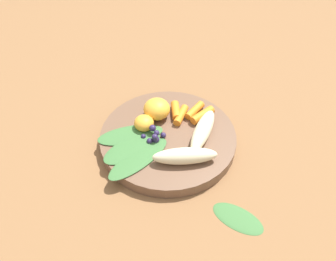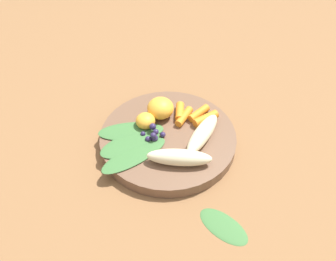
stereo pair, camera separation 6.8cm
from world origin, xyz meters
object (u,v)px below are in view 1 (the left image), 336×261
at_px(bowl, 168,138).
at_px(kale_leaf_stray, 238,218).
at_px(banana_peeled_right, 185,156).
at_px(banana_peeled_left, 203,130).
at_px(orange_segment_near, 144,123).

distance_m(bowl, kale_leaf_stray, 0.21).
xyz_separation_m(bowl, banana_peeled_right, (-0.07, 0.03, 0.03)).
relative_size(banana_peeled_left, kale_leaf_stray, 1.31).
height_order(bowl, banana_peeled_right, banana_peeled_right).
xyz_separation_m(bowl, banana_peeled_left, (-0.05, -0.05, 0.03)).
height_order(bowl, banana_peeled_left, banana_peeled_left).
bearing_deg(bowl, orange_segment_near, 28.22).
xyz_separation_m(banana_peeled_left, kale_leaf_stray, (-0.16, 0.08, -0.04)).
xyz_separation_m(banana_peeled_right, kale_leaf_stray, (-0.14, 0.01, -0.04)).
bearing_deg(banana_peeled_left, orange_segment_near, 101.07).
distance_m(banana_peeled_left, kale_leaf_stray, 0.18).
xyz_separation_m(banana_peeled_left, orange_segment_near, (0.10, 0.07, -0.00)).
relative_size(orange_segment_near, kale_leaf_stray, 0.44).
bearing_deg(kale_leaf_stray, orange_segment_near, 164.36).
xyz_separation_m(bowl, kale_leaf_stray, (-0.21, 0.03, -0.01)).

